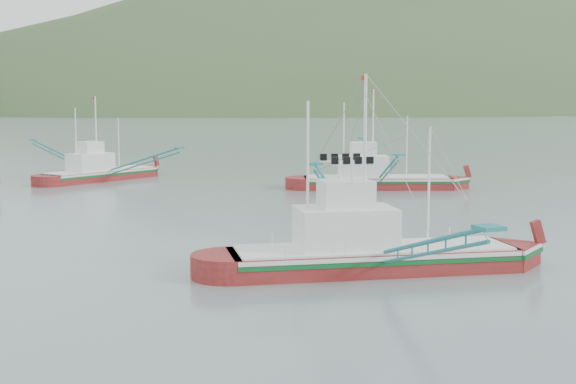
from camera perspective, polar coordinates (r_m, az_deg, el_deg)
name	(u,v)px	position (r m, az deg, el deg)	size (l,w,h in m)	color
ground	(330,265)	(42.18, 2.98, -5.23)	(1200.00, 1200.00, 0.00)	slate
main_boat	(370,235)	(40.60, 5.83, -3.08)	(15.00, 26.11, 10.67)	maroon
bg_boat_right	(376,168)	(76.81, 6.30, 1.73)	(14.33, 24.31, 10.20)	maroon
bg_boat_far	(100,161)	(86.24, -13.26, 2.13)	(15.90, 21.43, 9.47)	maroon
headland_right	(393,109)	(533.63, 7.49, 5.86)	(684.00, 432.00, 306.00)	#354D27
ridge_distant	(44,108)	(599.48, -16.93, 5.72)	(960.00, 400.00, 240.00)	slate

